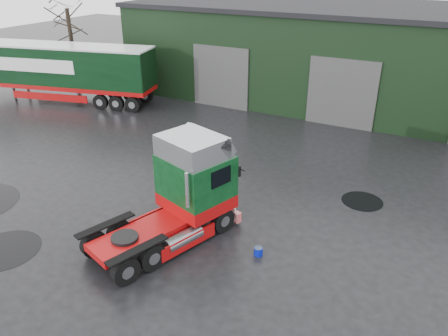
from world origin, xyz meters
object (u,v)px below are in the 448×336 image
at_px(warehouse, 366,55).
at_px(wash_bucket, 258,251).
at_px(tree_left, 70,34).
at_px(hero_tractor, 159,198).
at_px(trailer_left, 65,74).
at_px(tree_back_a, 302,9).

distance_m(warehouse, wash_bucket, 20.09).
relative_size(warehouse, wash_bucket, 107.09).
bearing_deg(warehouse, tree_left, -157.17).
distance_m(hero_tractor, tree_left, 21.02).
height_order(trailer_left, tree_back_a, tree_back_a).
bearing_deg(wash_bucket, hero_tractor, -164.09).
xyz_separation_m(hero_tractor, tree_left, (-16.50, 12.80, 2.40)).
bearing_deg(hero_tractor, tree_back_a, 118.52).
bearing_deg(hero_tractor, tree_left, 160.59).
relative_size(wash_bucket, tree_back_a, 0.03).
xyz_separation_m(trailer_left, wash_bucket, (18.84, -9.85, -1.83)).
distance_m(wash_bucket, tree_left, 23.47).
height_order(warehouse, wash_bucket, warehouse).
bearing_deg(wash_bucket, warehouse, 92.43).
xyz_separation_m(warehouse, tree_back_a, (-8.00, 10.00, 1.59)).
xyz_separation_m(wash_bucket, tree_back_a, (-8.84, 29.85, 4.61)).
bearing_deg(warehouse, wash_bucket, -87.57).
bearing_deg(tree_back_a, wash_bucket, -73.50).
bearing_deg(tree_back_a, tree_left, -121.43).
bearing_deg(trailer_left, wash_bucket, -131.37).
xyz_separation_m(hero_tractor, wash_bucket, (3.34, 0.95, -1.71)).
distance_m(warehouse, trailer_left, 20.63).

